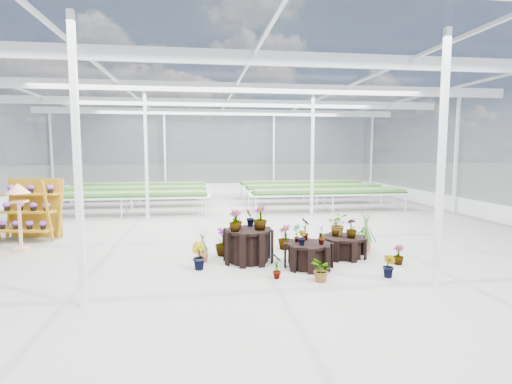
{
  "coord_description": "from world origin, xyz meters",
  "views": [
    {
      "loc": [
        -1.16,
        -10.41,
        2.45
      ],
      "look_at": [
        0.38,
        0.42,
        1.3
      ],
      "focal_mm": 28.0,
      "sensor_mm": 36.0,
      "label": 1
    }
  ],
  "objects": [
    {
      "name": "ground_plane",
      "position": [
        0.0,
        0.0,
        0.0
      ],
      "size": [
        24.0,
        24.0,
        0.0
      ],
      "primitive_type": "plane",
      "color": "gray",
      "rests_on": "ground"
    },
    {
      "name": "greenhouse_shell",
      "position": [
        0.0,
        0.0,
        2.25
      ],
      "size": [
        18.0,
        24.0,
        4.5
      ],
      "primitive_type": null,
      "color": "white",
      "rests_on": "ground"
    },
    {
      "name": "steel_frame",
      "position": [
        0.0,
        0.0,
        2.25
      ],
      "size": [
        18.0,
        24.0,
        4.5
      ],
      "primitive_type": null,
      "color": "silver",
      "rests_on": "ground"
    },
    {
      "name": "nursery_benches",
      "position": [
        0.0,
        7.2,
        0.42
      ],
      "size": [
        16.0,
        7.0,
        0.84
      ],
      "primitive_type": null,
      "color": "silver",
      "rests_on": "ground"
    },
    {
      "name": "plinth_tall",
      "position": [
        -0.12,
        -1.88,
        0.36
      ],
      "size": [
        1.36,
        1.36,
        0.73
      ],
      "primitive_type": "cylinder",
      "rotation": [
        0.0,
        0.0,
        -0.34
      ],
      "color": "black",
      "rests_on": "ground"
    },
    {
      "name": "plinth_mid",
      "position": [
        1.08,
        -2.48,
        0.26
      ],
      "size": [
        1.12,
        1.12,
        0.52
      ],
      "primitive_type": "cylinder",
      "rotation": [
        0.0,
        0.0,
        -0.16
      ],
      "color": "black",
      "rests_on": "ground"
    },
    {
      "name": "plinth_low",
      "position": [
        2.08,
        -1.78,
        0.24
      ],
      "size": [
        1.2,
        1.2,
        0.47
      ],
      "primitive_type": "cylinder",
      "rotation": [
        0.0,
        0.0,
        0.15
      ],
      "color": "black",
      "rests_on": "ground"
    },
    {
      "name": "shelf_rack",
      "position": [
        -5.8,
        1.09,
        0.83
      ],
      "size": [
        1.7,
        1.12,
        1.66
      ],
      "primitive_type": null,
      "rotation": [
        0.0,
        0.0,
        -0.19
      ],
      "color": "#98680F",
      "rests_on": "ground"
    },
    {
      "name": "bird_table",
      "position": [
        -5.51,
        -0.13,
        0.83
      ],
      "size": [
        0.42,
        0.42,
        1.66
      ],
      "primitive_type": null,
      "rotation": [
        0.0,
        0.0,
        0.06
      ],
      "color": "tan",
      "rests_on": "ground"
    },
    {
      "name": "nursery_plants",
      "position": [
        1.14,
        -1.72,
        0.5
      ],
      "size": [
        4.63,
        3.11,
        1.28
      ],
      "color": "#40682E",
      "rests_on": "ground"
    }
  ]
}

